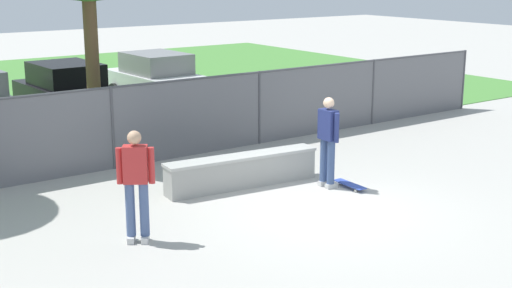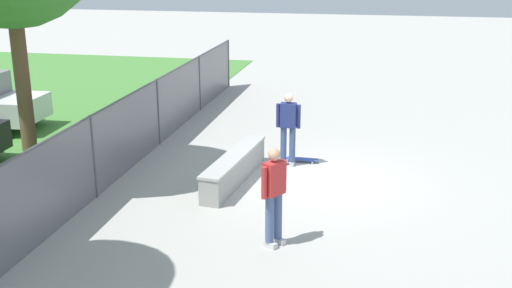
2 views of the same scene
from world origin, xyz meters
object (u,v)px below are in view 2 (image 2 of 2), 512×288
(concrete_ledge, at_px, (234,168))
(bystander, at_px, (274,193))
(skateboarder, at_px, (288,126))
(skateboard, at_px, (302,159))

(concrete_ledge, height_order, bystander, bystander)
(concrete_ledge, bearing_deg, bystander, -154.36)
(skateboarder, bearing_deg, bystander, -174.47)
(skateboarder, bearing_deg, skateboard, -44.30)
(skateboarder, height_order, bystander, same)
(skateboarder, relative_size, skateboard, 2.25)
(skateboarder, bearing_deg, concrete_ledge, 142.99)
(concrete_ledge, height_order, skateboard, concrete_ledge)
(skateboard, relative_size, bystander, 0.44)
(skateboard, distance_m, bystander, 4.79)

